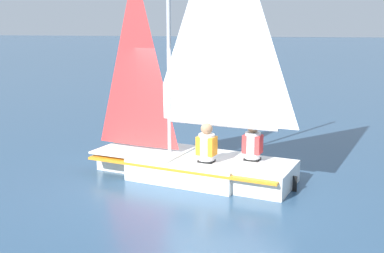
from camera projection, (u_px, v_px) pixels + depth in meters
name	position (u px, v px, depth m)	size (l,w,h in m)	color
ground_plane	(192.00, 177.00, 9.52)	(260.00, 260.00, 0.00)	#2D4C6B
sailboat_main	(194.00, 137.00, 9.34)	(4.12, 2.17, 5.41)	white
sailor_helm	(207.00, 151.00, 9.01)	(0.38, 0.35, 1.16)	black
sailor_crew	(252.00, 150.00, 9.13)	(0.38, 0.35, 1.16)	black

